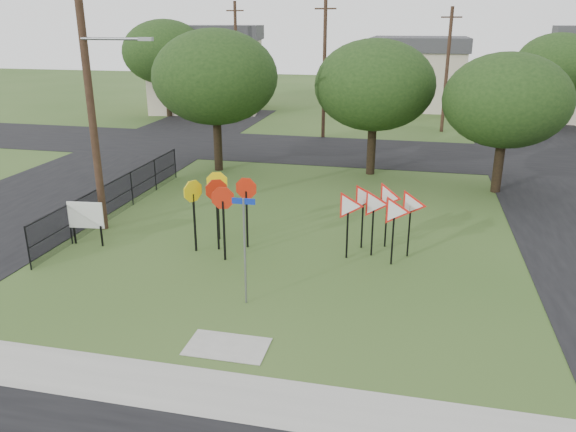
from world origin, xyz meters
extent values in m
plane|color=#304F1D|center=(0.00, 0.00, 0.00)|extent=(140.00, 140.00, 0.00)
cube|color=#999891|center=(0.00, -4.20, 0.01)|extent=(30.00, 1.60, 0.02)
cube|color=#304F1D|center=(0.00, -5.40, 0.01)|extent=(30.00, 0.80, 0.02)
cube|color=black|center=(-12.00, 10.00, 0.01)|extent=(8.00, 50.00, 0.02)
cube|color=black|center=(0.00, 20.00, 0.01)|extent=(60.00, 8.00, 0.02)
cube|color=#999891|center=(0.00, -2.40, 0.01)|extent=(2.00, 1.20, 0.02)
cylinder|color=gray|center=(-0.21, -0.08, 1.56)|extent=(0.06, 0.06, 3.11)
cube|color=#0E299E|center=(-0.21, -0.08, 3.03)|extent=(0.64, 0.04, 0.17)
cube|color=black|center=(-2.29, 3.49, 1.03)|extent=(0.06, 0.06, 2.06)
cube|color=black|center=(-1.36, 3.91, 1.03)|extent=(0.06, 0.06, 2.06)
cube|color=black|center=(-1.78, 2.67, 1.03)|extent=(0.06, 0.06, 2.06)
cube|color=black|center=(-3.02, 3.18, 1.03)|extent=(0.06, 0.06, 2.06)
cube|color=black|center=(-2.60, 4.42, 1.03)|extent=(0.06, 0.06, 2.06)
cube|color=black|center=(2.17, 3.74, 0.90)|extent=(0.06, 0.06, 1.80)
cube|color=black|center=(2.97, 4.14, 0.90)|extent=(0.06, 0.06, 1.80)
cube|color=black|center=(3.67, 3.54, 0.90)|extent=(0.06, 0.06, 1.80)
cube|color=black|center=(2.57, 4.74, 0.90)|extent=(0.06, 0.06, 1.80)
cube|color=black|center=(3.37, 5.04, 0.90)|extent=(0.06, 0.06, 1.80)
cube|color=black|center=(4.17, 4.34, 0.90)|extent=(0.06, 0.06, 1.80)
cube|color=black|center=(-7.49, 2.85, 0.37)|extent=(0.05, 0.05, 0.75)
cube|color=black|center=(-6.43, 2.85, 0.37)|extent=(0.05, 0.05, 0.75)
cube|color=silver|center=(-6.96, 2.85, 1.12)|extent=(1.28, 0.19, 0.96)
cylinder|color=#402A1D|center=(-7.30, 4.50, 5.00)|extent=(0.28, 0.28, 10.00)
cylinder|color=gray|center=(-6.10, 4.40, 7.00)|extent=(2.40, 0.10, 0.10)
cube|color=gray|center=(-4.90, 4.40, 7.00)|extent=(0.50, 0.18, 0.12)
cylinder|color=#402A1D|center=(-2.00, 24.00, 4.50)|extent=(0.24, 0.24, 9.00)
cube|color=#402A1D|center=(-2.00, 24.00, 8.30)|extent=(1.40, 0.10, 0.10)
cylinder|color=#402A1D|center=(6.00, 28.00, 4.25)|extent=(0.24, 0.24, 8.50)
cube|color=#402A1D|center=(6.00, 28.00, 7.80)|extent=(1.40, 0.10, 0.10)
cylinder|color=#402A1D|center=(-10.00, 30.00, 4.50)|extent=(0.24, 0.24, 9.00)
cube|color=#402A1D|center=(-10.00, 30.00, 8.30)|extent=(1.40, 0.10, 0.10)
cylinder|color=black|center=(-7.60, 0.50, 0.75)|extent=(0.05, 0.05, 1.50)
cylinder|color=black|center=(-7.60, 2.80, 0.75)|extent=(0.05, 0.05, 1.50)
cylinder|color=black|center=(-7.60, 5.10, 0.75)|extent=(0.05, 0.05, 1.50)
cylinder|color=black|center=(-7.60, 7.40, 0.75)|extent=(0.05, 0.05, 1.50)
cylinder|color=black|center=(-7.60, 9.70, 0.75)|extent=(0.05, 0.05, 1.50)
cylinder|color=black|center=(-7.60, 12.00, 0.75)|extent=(0.05, 0.05, 1.50)
cube|color=black|center=(-7.60, 6.25, 1.46)|extent=(0.03, 11.50, 0.03)
cube|color=black|center=(-7.60, 6.25, 0.75)|extent=(0.03, 11.50, 0.03)
cube|color=black|center=(-7.60, 6.25, 0.75)|extent=(0.01, 11.50, 1.50)
cube|color=beige|center=(-14.00, 34.00, 3.00)|extent=(10.08, 8.46, 6.00)
cube|color=#3D3D41|center=(-14.00, 34.00, 6.60)|extent=(10.58, 8.88, 1.20)
cube|color=beige|center=(4.00, 40.00, 2.50)|extent=(8.00, 8.00, 5.00)
cube|color=#3D3D41|center=(4.00, 40.00, 5.60)|extent=(8.40, 8.40, 1.20)
cylinder|color=black|center=(-6.00, 14.00, 1.31)|extent=(0.44, 0.44, 2.62)
ellipsoid|color=black|center=(-6.00, 14.00, 4.87)|extent=(6.40, 6.40, 4.80)
cylinder|color=black|center=(2.00, 15.00, 1.22)|extent=(0.44, 0.44, 2.45)
ellipsoid|color=black|center=(2.00, 15.00, 4.55)|extent=(6.00, 6.00, 4.50)
cylinder|color=black|center=(8.00, 13.00, 1.14)|extent=(0.44, 0.44, 2.27)
ellipsoid|color=black|center=(8.00, 13.00, 4.23)|extent=(5.60, 5.60, 4.20)
cylinder|color=black|center=(-16.00, 30.00, 1.40)|extent=(0.44, 0.44, 2.80)
ellipsoid|color=black|center=(-16.00, 30.00, 5.18)|extent=(6.80, 6.80, 5.10)
cylinder|color=black|center=(14.00, 32.00, 1.22)|extent=(0.44, 0.44, 2.45)
ellipsoid|color=black|center=(14.00, 32.00, 4.55)|extent=(6.00, 6.00, 4.50)
camera|label=1|loc=(4.11, -13.72, 7.59)|focal=35.00mm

